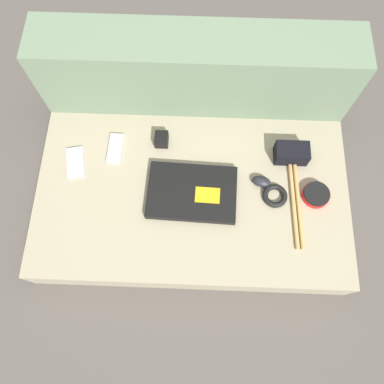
{
  "coord_description": "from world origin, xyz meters",
  "views": [
    {
      "loc": [
        0.02,
        -0.48,
        1.46
      ],
      "look_at": [
        0.0,
        0.0,
        0.17
      ],
      "focal_mm": 35.0,
      "sensor_mm": 36.0,
      "label": 1
    }
  ],
  "objects_px": {
    "phone_silver": "(75,162)",
    "phone_black": "(115,148)",
    "charger_brick": "(162,139)",
    "laptop": "(192,193)",
    "computer_mouse": "(261,181)",
    "speaker_puck": "(316,195)",
    "camera_pouch": "(291,153)"
  },
  "relations": [
    {
      "from": "phone_black",
      "to": "laptop",
      "type": "bearing_deg",
      "value": -28.36
    },
    {
      "from": "speaker_puck",
      "to": "charger_brick",
      "type": "distance_m",
      "value": 0.62
    },
    {
      "from": "phone_black",
      "to": "charger_brick",
      "type": "height_order",
      "value": "charger_brick"
    },
    {
      "from": "laptop",
      "to": "computer_mouse",
      "type": "distance_m",
      "value": 0.26
    },
    {
      "from": "laptop",
      "to": "computer_mouse",
      "type": "relative_size",
      "value": 4.29
    },
    {
      "from": "computer_mouse",
      "to": "camera_pouch",
      "type": "xyz_separation_m",
      "value": [
        0.11,
        0.11,
        0.02
      ]
    },
    {
      "from": "laptop",
      "to": "speaker_puck",
      "type": "bearing_deg",
      "value": 3.32
    },
    {
      "from": "charger_brick",
      "to": "camera_pouch",
      "type": "bearing_deg",
      "value": -5.39
    },
    {
      "from": "laptop",
      "to": "speaker_puck",
      "type": "xyz_separation_m",
      "value": [
        0.46,
        0.01,
        -0.0
      ]
    },
    {
      "from": "laptop",
      "to": "camera_pouch",
      "type": "bearing_deg",
      "value": 26.32
    },
    {
      "from": "computer_mouse",
      "to": "phone_black",
      "type": "xyz_separation_m",
      "value": [
        -0.56,
        0.12,
        -0.01
      ]
    },
    {
      "from": "speaker_puck",
      "to": "phone_silver",
      "type": "height_order",
      "value": "speaker_puck"
    },
    {
      "from": "phone_silver",
      "to": "laptop",
      "type": "bearing_deg",
      "value": -25.48
    },
    {
      "from": "phone_silver",
      "to": "phone_black",
      "type": "xyz_separation_m",
      "value": [
        0.15,
        0.06,
        0.0
      ]
    },
    {
      "from": "computer_mouse",
      "to": "phone_black",
      "type": "relative_size",
      "value": 0.62
    },
    {
      "from": "laptop",
      "to": "phone_silver",
      "type": "xyz_separation_m",
      "value": [
        -0.45,
        0.11,
        -0.01
      ]
    },
    {
      "from": "speaker_puck",
      "to": "charger_brick",
      "type": "bearing_deg",
      "value": 160.75
    },
    {
      "from": "computer_mouse",
      "to": "charger_brick",
      "type": "distance_m",
      "value": 0.41
    },
    {
      "from": "camera_pouch",
      "to": "charger_brick",
      "type": "xyz_separation_m",
      "value": [
        -0.5,
        0.05,
        -0.01
      ]
    },
    {
      "from": "laptop",
      "to": "phone_black",
      "type": "distance_m",
      "value": 0.35
    },
    {
      "from": "computer_mouse",
      "to": "charger_brick",
      "type": "xyz_separation_m",
      "value": [
        -0.38,
        0.16,
        0.01
      ]
    },
    {
      "from": "speaker_puck",
      "to": "camera_pouch",
      "type": "distance_m",
      "value": 0.18
    },
    {
      "from": "computer_mouse",
      "to": "camera_pouch",
      "type": "relative_size",
      "value": 0.62
    },
    {
      "from": "phone_silver",
      "to": "charger_brick",
      "type": "bearing_deg",
      "value": 5.7
    },
    {
      "from": "camera_pouch",
      "to": "charger_brick",
      "type": "distance_m",
      "value": 0.5
    },
    {
      "from": "laptop",
      "to": "speaker_puck",
      "type": "relative_size",
      "value": 3.33
    },
    {
      "from": "computer_mouse",
      "to": "charger_brick",
      "type": "relative_size",
      "value": 1.35
    },
    {
      "from": "phone_black",
      "to": "speaker_puck",
      "type": "bearing_deg",
      "value": -10.7
    },
    {
      "from": "phone_black",
      "to": "phone_silver",
      "type": "bearing_deg",
      "value": -154.57
    },
    {
      "from": "computer_mouse",
      "to": "phone_silver",
      "type": "height_order",
      "value": "computer_mouse"
    },
    {
      "from": "charger_brick",
      "to": "laptop",
      "type": "bearing_deg",
      "value": -59.32
    },
    {
      "from": "speaker_puck",
      "to": "phone_silver",
      "type": "xyz_separation_m",
      "value": [
        -0.91,
        0.1,
        -0.01
      ]
    }
  ]
}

